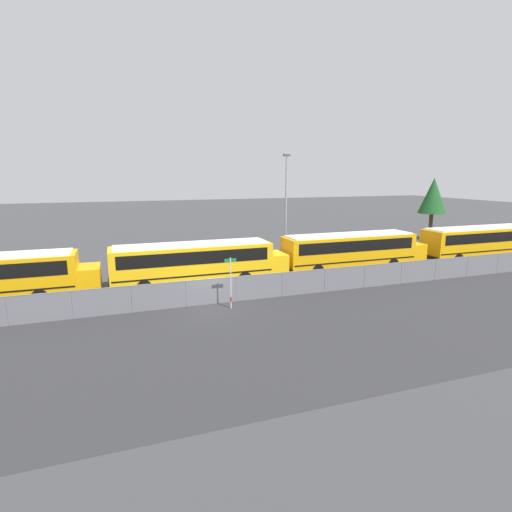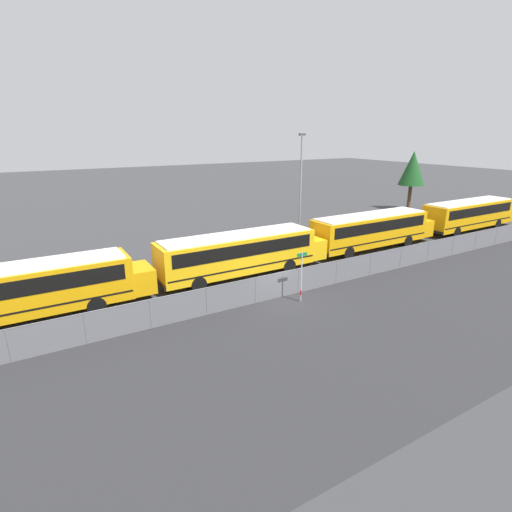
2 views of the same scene
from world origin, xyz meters
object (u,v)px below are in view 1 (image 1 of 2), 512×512
object	(u,v)px
school_bus_2	(197,260)
school_bus_3	(352,249)
school_bus_4	(480,240)
street_sign	(231,282)
light_pole	(286,204)
tree_0	(433,196)

from	to	relation	value
school_bus_2	school_bus_3	xyz separation A→B (m)	(12.75, 0.31, 0.00)
school_bus_3	school_bus_4	bearing A→B (deg)	-0.81
street_sign	light_pole	size ratio (longest dim) A/B	0.32
school_bus_2	school_bus_3	size ratio (longest dim) A/B	1.00
school_bus_2	school_bus_4	xyz separation A→B (m)	(26.21, 0.12, 0.00)
school_bus_4	light_pole	size ratio (longest dim) A/B	1.32
school_bus_4	light_pole	world-z (taller)	light_pole
school_bus_4	street_sign	xyz separation A→B (m)	(-25.30, -5.66, -0.21)
school_bus_3	school_bus_4	size ratio (longest dim) A/B	1.00
school_bus_3	street_sign	size ratio (longest dim) A/B	4.11
tree_0	school_bus_3	bearing A→B (deg)	-149.18
school_bus_3	tree_0	xyz separation A→B (m)	(17.60, 10.50, 3.38)
street_sign	light_pole	bearing A→B (deg)	53.77
school_bus_2	street_sign	xyz separation A→B (m)	(0.91, -5.55, -0.21)
light_pole	school_bus_4	bearing A→B (deg)	-19.29
school_bus_4	tree_0	xyz separation A→B (m)	(4.14, 10.69, 3.38)
school_bus_3	tree_0	world-z (taller)	tree_0
school_bus_3	light_pole	size ratio (longest dim) A/B	1.32
school_bus_3	tree_0	bearing A→B (deg)	30.82
school_bus_3	street_sign	distance (m)	13.21
street_sign	school_bus_2	bearing A→B (deg)	99.33
street_sign	light_pole	world-z (taller)	light_pole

